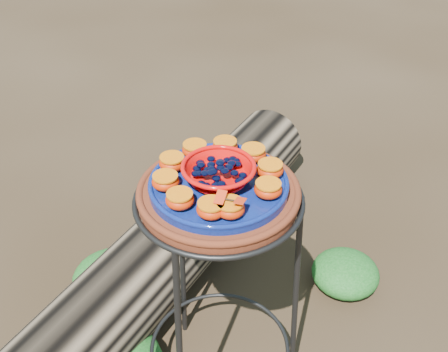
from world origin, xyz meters
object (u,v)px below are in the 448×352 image
cobalt_plate (219,185)px  driftwood_log (176,241)px  terracotta_saucer (219,194)px  red_bowl (219,174)px  plant_stand (219,300)px

cobalt_plate → driftwood_log: (0.11, 0.47, -0.59)m
terracotta_saucer → driftwood_log: 0.75m
cobalt_plate → red_bowl: (0.00, 0.00, 0.03)m
terracotta_saucer → driftwood_log: size_ratio=0.24×
cobalt_plate → driftwood_log: bearing=76.7°
plant_stand → terracotta_saucer: (0.00, 0.00, 0.37)m
red_bowl → driftwood_log: red_bowl is taller
plant_stand → cobalt_plate: cobalt_plate is taller
plant_stand → terracotta_saucer: terracotta_saucer is taller
driftwood_log → red_bowl: bearing=-103.3°
driftwood_log → terracotta_saucer: bearing=-103.3°
plant_stand → driftwood_log: 0.53m
driftwood_log → plant_stand: bearing=-103.3°
terracotta_saucer → cobalt_plate: (0.00, 0.00, 0.03)m
cobalt_plate → plant_stand: bearing=0.0°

